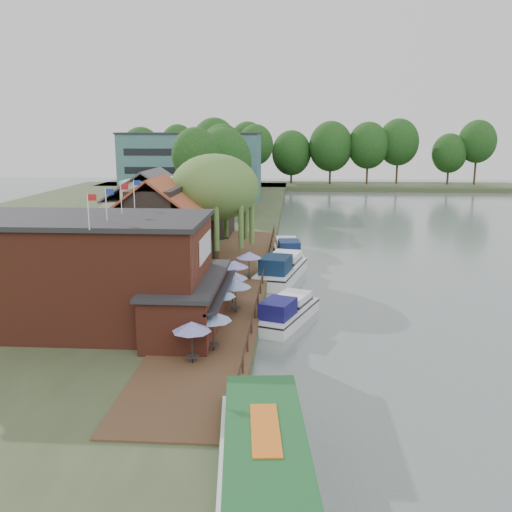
{
  "coord_description": "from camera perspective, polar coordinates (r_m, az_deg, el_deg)",
  "views": [
    {
      "loc": [
        -2.65,
        -35.81,
        13.56
      ],
      "look_at": [
        -6.0,
        12.0,
        3.0
      ],
      "focal_mm": 40.0,
      "sensor_mm": 36.0,
      "label": 1
    }
  ],
  "objects": [
    {
      "name": "cottage_a",
      "position": [
        51.99,
        -9.8,
        3.05
      ],
      "size": [
        8.6,
        7.6,
        8.5
      ],
      "primitive_type": null,
      "color": "black",
      "rests_on": "land_bank"
    },
    {
      "name": "umbrella_2",
      "position": [
        37.74,
        -3.84,
        -4.98
      ],
      "size": [
        2.44,
        2.44,
        2.38
      ],
      "primitive_type": null,
      "color": "#1C449C",
      "rests_on": "quay_deck"
    },
    {
      "name": "bank_tree_3",
      "position": [
        115.5,
        -2.7,
        9.27
      ],
      "size": [
        8.08,
        8.08,
        12.47
      ],
      "primitive_type": null,
      "color": "#143811",
      "rests_on": "land_bank"
    },
    {
      "name": "cruiser_2",
      "position": [
        61.57,
        3.19,
        0.8
      ],
      "size": [
        4.07,
        9.94,
        2.34
      ],
      "primitive_type": null,
      "rotation": [
        0.0,
        0.0,
        0.1
      ],
      "color": "white",
      "rests_on": "ground"
    },
    {
      "name": "bank_tree_0",
      "position": [
        79.15,
        -6.03,
        7.99
      ],
      "size": [
        6.47,
        6.47,
        13.07
      ],
      "primitive_type": null,
      "color": "#143811",
      "rests_on": "land_bank"
    },
    {
      "name": "cruiser_1",
      "position": [
        52.84,
        2.52,
        -1.0
      ],
      "size": [
        5.62,
        11.11,
        2.6
      ],
      "primitive_type": null,
      "rotation": [
        0.0,
        0.0,
        -0.21
      ],
      "color": "white",
      "rests_on": "ground"
    },
    {
      "name": "cottage_c",
      "position": [
        70.23,
        -5.34,
        5.58
      ],
      "size": [
        7.6,
        7.6,
        8.5
      ],
      "primitive_type": null,
      "color": "black",
      "rests_on": "land_bank"
    },
    {
      "name": "ground",
      "position": [
        38.38,
        7.79,
        -8.38
      ],
      "size": [
        260.0,
        260.0,
        0.0
      ],
      "primitive_type": "plane",
      "color": "slate",
      "rests_on": "ground"
    },
    {
      "name": "quay_deck",
      "position": [
        47.79,
        -2.56,
        -2.76
      ],
      "size": [
        6.0,
        50.0,
        0.1
      ],
      "primitive_type": "cube",
      "color": "#47301E",
      "rests_on": "land_bank"
    },
    {
      "name": "hotel_block",
      "position": [
        107.75,
        -6.42,
        8.94
      ],
      "size": [
        25.4,
        12.4,
        12.3
      ],
      "primitive_type": null,
      "color": "#38666B",
      "rests_on": "land_bank"
    },
    {
      "name": "umbrella_4",
      "position": [
        42.14,
        -2.38,
        -3.1
      ],
      "size": [
        2.33,
        2.33,
        2.38
      ],
      "primitive_type": null,
      "color": "navy",
      "rests_on": "quay_deck"
    },
    {
      "name": "umbrella_3",
      "position": [
        39.83,
        -2.03,
        -4.02
      ],
      "size": [
        2.23,
        2.23,
        2.38
      ],
      "primitive_type": null,
      "color": "#1B3798",
      "rests_on": "quay_deck"
    },
    {
      "name": "land_bank",
      "position": [
        77.02,
        -16.87,
        2.13
      ],
      "size": [
        50.0,
        140.0,
        1.0
      ],
      "primitive_type": "cube",
      "color": "#384728",
      "rests_on": "ground"
    },
    {
      "name": "bank_tree_1",
      "position": [
        87.38,
        -3.4,
        8.47
      ],
      "size": [
        8.95,
        8.95,
        13.11
      ],
      "primitive_type": null,
      "color": "#143811",
      "rests_on": "land_bank"
    },
    {
      "name": "bank_tree_4",
      "position": [
        123.63,
        -3.46,
        9.55
      ],
      "size": [
        8.4,
        8.4,
        12.81
      ],
      "primitive_type": null,
      "color": "#143811",
      "rests_on": "land_bank"
    },
    {
      "name": "umbrella_6",
      "position": [
        48.82,
        -0.7,
        -0.93
      ],
      "size": [
        2.22,
        2.22,
        2.38
      ],
      "primitive_type": null,
      "color": "#201A94",
      "rests_on": "quay_deck"
    },
    {
      "name": "cottage_b",
      "position": [
        62.3,
        -10.32,
        4.56
      ],
      "size": [
        9.6,
        8.6,
        8.5
      ],
      "primitive_type": null,
      "color": "beige",
      "rests_on": "land_bank"
    },
    {
      "name": "umbrella_0",
      "position": [
        31.59,
        -6.42,
        -8.56
      ],
      "size": [
        2.16,
        2.16,
        2.38
      ],
      "primitive_type": null,
      "color": "#231C9D",
      "rests_on": "quay_deck"
    },
    {
      "name": "umbrella_1",
      "position": [
        33.14,
        -4.29,
        -7.5
      ],
      "size": [
        2.2,
        2.2,
        2.38
      ],
      "primitive_type": null,
      "color": "#1A4692",
      "rests_on": "quay_deck"
    },
    {
      "name": "swan",
      "position": [
        26.45,
        1.9,
        -17.87
      ],
      "size": [
        0.44,
        0.44,
        0.44
      ],
      "primitive_type": "sphere",
      "color": "white",
      "rests_on": "ground"
    },
    {
      "name": "willow",
      "position": [
        55.85,
        -4.12,
        4.84
      ],
      "size": [
        8.6,
        8.6,
        10.43
      ],
      "primitive_type": null,
      "color": "#476B2D",
      "rests_on": "land_bank"
    },
    {
      "name": "bank_tree_5",
      "position": [
        128.45,
        -0.05,
        9.95
      ],
      "size": [
        7.84,
        7.84,
        14.01
      ],
      "primitive_type": null,
      "color": "#143811",
      "rests_on": "land_bank"
    },
    {
      "name": "quay_rail",
      "position": [
        47.93,
        0.71,
        -2.15
      ],
      "size": [
        0.2,
        49.0,
        1.0
      ],
      "primitive_type": null,
      "color": "black",
      "rests_on": "land_bank"
    },
    {
      "name": "pub",
      "position": [
        37.68,
        -13.65,
        -1.61
      ],
      "size": [
        20.0,
        11.0,
        7.3
      ],
      "primitive_type": null,
      "color": "maroon",
      "rests_on": "land_bank"
    },
    {
      "name": "tour_boat",
      "position": [
        22.12,
        1.0,
        -20.83
      ],
      "size": [
        4.98,
        13.4,
        2.86
      ],
      "primitive_type": null,
      "rotation": [
        0.0,
        0.0,
        0.1
      ],
      "color": "silver",
      "rests_on": "ground"
    },
    {
      "name": "cruiser_0",
      "position": [
        41.17,
        3.06,
        -5.26
      ],
      "size": [
        5.76,
        9.38,
        2.13
      ],
      "primitive_type": null,
      "rotation": [
        0.0,
        0.0,
        -0.35
      ],
      "color": "white",
      "rests_on": "ground"
    },
    {
      "name": "bank_tree_2",
      "position": [
        93.67,
        -3.37,
        8.9
      ],
      "size": [
        7.54,
        7.54,
        13.66
      ],
      "primitive_type": null,
      "color": "#143811",
      "rests_on": "land_bank"
    },
    {
      "name": "umbrella_5",
      "position": [
        45.55,
        -2.19,
        -1.91
      ],
      "size": [
        2.34,
        2.34,
        2.38
      ],
      "primitive_type": null,
      "color": "#1C1D9C",
      "rests_on": "quay_deck"
    }
  ]
}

